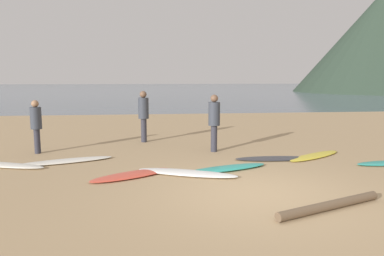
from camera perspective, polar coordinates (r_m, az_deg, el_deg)
ground_plane at (r=17.08m, az=0.54°, el=-0.09°), size 120.00×120.00×0.20m
ocean_water at (r=72.81m, az=-4.97°, el=6.17°), size 140.00×100.00×0.01m
surfboard_0 at (r=10.72m, az=-27.87°, el=-5.13°), size 2.59×1.34×0.09m
surfboard_1 at (r=10.50m, az=-19.48°, el=-4.93°), size 2.64×1.35×0.08m
surfboard_2 at (r=8.68m, az=-9.45°, el=-7.26°), size 2.08×1.53×0.08m
surfboard_3 at (r=8.70m, az=-0.83°, el=-7.05°), size 2.48×1.45×0.10m
surfboard_4 at (r=9.13m, az=5.28°, el=-6.35°), size 2.36×1.19×0.10m
surfboard_5 at (r=10.52m, az=12.80°, el=-4.69°), size 2.24×0.67×0.06m
surfboard_6 at (r=11.19m, az=18.70°, el=-4.15°), size 2.18×1.63×0.07m
person_0 at (r=11.21m, az=3.50°, el=1.54°), size 0.36×0.36×1.78m
person_1 at (r=11.90m, az=-23.30°, el=0.84°), size 0.33×0.33×1.62m
person_2 at (r=12.99m, az=-7.63°, el=2.49°), size 0.37×0.37×1.82m
driftwood_log at (r=6.92m, az=20.84°, el=-11.30°), size 2.25×1.00×0.16m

